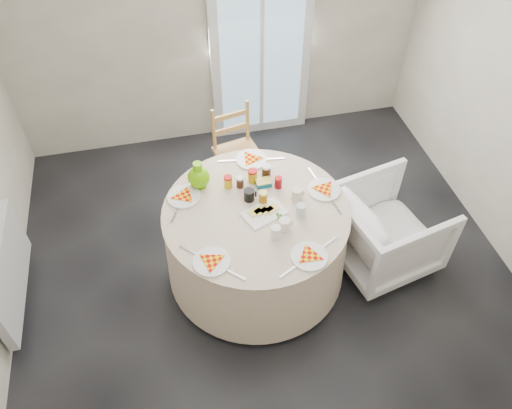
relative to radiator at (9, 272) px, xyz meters
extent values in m
plane|color=black|center=(1.94, -0.20, -0.38)|extent=(4.00, 4.00, 0.00)
cube|color=#BCB5A3|center=(1.94, 1.80, 0.92)|extent=(4.00, 0.02, 2.60)
cube|color=silver|center=(2.34, 1.75, 0.67)|extent=(1.00, 0.08, 2.10)
cube|color=silver|center=(0.00, 0.00, 0.00)|extent=(0.07, 1.00, 0.55)
cylinder|color=beige|center=(1.86, -0.12, -0.01)|extent=(1.42, 1.42, 0.72)
imported|color=white|center=(2.92, -0.22, 0.01)|extent=(0.87, 0.90, 0.79)
cube|color=#0A6187|center=(1.98, 0.13, 0.41)|extent=(0.12, 0.09, 0.05)
camera|label=1|loc=(1.30, -2.55, 3.03)|focal=35.00mm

